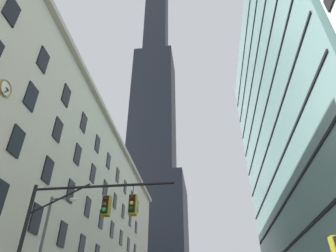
# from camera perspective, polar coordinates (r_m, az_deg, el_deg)

# --- Properties ---
(station_building) EXTENTS (16.12, 66.79, 27.05)m
(station_building) POSITION_cam_1_polar(r_m,az_deg,el_deg) (43.88, -22.80, -15.01)
(station_building) COLOR beige
(station_building) RESTS_ON ground
(dark_skyscraper) EXTENTS (25.79, 25.79, 220.14)m
(dark_skyscraper) POSITION_cam_1_polar(r_m,az_deg,el_deg) (124.23, -2.97, -2.66)
(dark_skyscraper) COLOR black
(dark_skyscraper) RESTS_ON ground
(traffic_signal_mast) EXTENTS (7.95, 0.63, 7.59)m
(traffic_signal_mast) POSITION_cam_1_polar(r_m,az_deg,el_deg) (16.42, -16.29, -17.55)
(traffic_signal_mast) COLOR black
(traffic_signal_mast) RESTS_ON sidewalk_left
(street_lamppost) EXTENTS (1.92, 0.32, 8.31)m
(street_lamppost) POSITION_cam_1_polar(r_m,az_deg,el_deg) (21.17, -22.82, -21.32)
(street_lamppost) COLOR #47474C
(street_lamppost) RESTS_ON sidewalk_left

